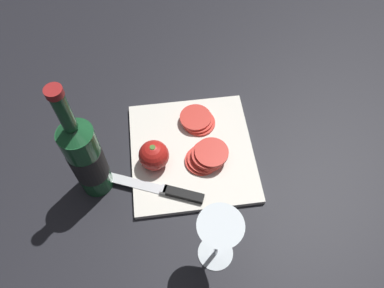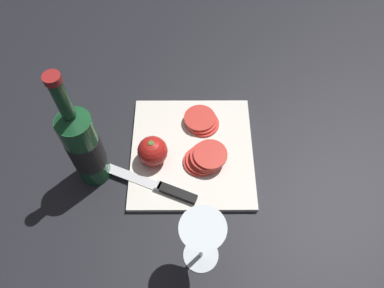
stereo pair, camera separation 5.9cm
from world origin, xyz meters
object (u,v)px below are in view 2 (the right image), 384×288
tomato_slice_stack_near (205,158)px  tomato_slice_stack_far (202,121)px  wine_bottle (84,146)px  knife (166,189)px  whole_tomato (153,151)px  wine_glass (202,237)px

tomato_slice_stack_near → tomato_slice_stack_far: bearing=3.2°
wine_bottle → knife: 0.21m
wine_bottle → whole_tomato: size_ratio=4.72×
wine_glass → whole_tomato: bearing=25.7°
whole_tomato → knife: bearing=-158.5°
wine_glass → tomato_slice_stack_far: size_ratio=1.95×
wine_bottle → tomato_slice_stack_near: 0.28m
wine_bottle → tomato_slice_stack_far: (0.13, -0.26, -0.10)m
tomato_slice_stack_near → tomato_slice_stack_far: tomato_slice_stack_near is taller
whole_tomato → knife: (-0.09, -0.03, -0.03)m
wine_glass → tomato_slice_stack_near: bearing=-3.3°
wine_glass → tomato_slice_stack_far: wine_glass is taller
wine_glass → knife: bearing=28.0°
tomato_slice_stack_far → wine_bottle: bearing=117.6°
wine_bottle → wine_glass: size_ratio=1.96×
wine_glass → tomato_slice_stack_far: bearing=-1.1°
knife → tomato_slice_stack_far: (0.19, -0.08, 0.00)m
wine_bottle → whole_tomato: 0.16m
tomato_slice_stack_far → knife: bearing=156.0°
knife → tomato_slice_stack_near: (0.08, -0.09, 0.01)m
wine_bottle → knife: bearing=-107.5°
whole_tomato → wine_bottle: bearing=102.6°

